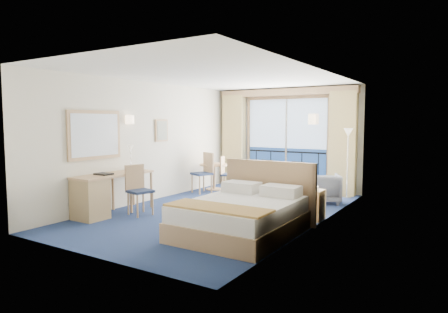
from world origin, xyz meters
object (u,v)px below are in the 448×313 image
(desk, at_px, (96,195))
(floor_lamp, at_px, (348,145))
(desk_chair, at_px, (138,187))
(bed, at_px, (243,215))
(armchair, at_px, (324,188))
(round_table, at_px, (214,170))
(nightstand, at_px, (311,204))
(table_chair_a, at_px, (226,172))
(table_chair_b, at_px, (205,170))

(desk, bearing_deg, floor_lamp, 52.31)
(desk, distance_m, desk_chair, 0.80)
(floor_lamp, height_order, desk_chair, floor_lamp)
(bed, bearing_deg, armchair, 84.78)
(desk, relative_size, round_table, 2.20)
(nightstand, distance_m, desk_chair, 3.33)
(nightstand, distance_m, table_chair_a, 3.41)
(floor_lamp, height_order, desk, floor_lamp)
(bed, xyz_separation_m, armchair, (0.29, 3.16, 0.01))
(round_table, relative_size, table_chair_a, 0.85)
(desk, bearing_deg, table_chair_a, 81.85)
(bed, height_order, floor_lamp, floor_lamp)
(nightstand, xyz_separation_m, desk, (-3.47, -2.05, 0.16))
(desk_chair, distance_m, table_chair_b, 2.68)
(desk, bearing_deg, nightstand, 30.64)
(bed, height_order, nightstand, bed)
(nightstand, height_order, table_chair_a, table_chair_a)
(desk, bearing_deg, desk_chair, 54.55)
(round_table, height_order, table_chair_b, table_chair_b)
(nightstand, relative_size, desk_chair, 0.58)
(table_chair_a, bearing_deg, floor_lamp, -95.57)
(table_chair_b, bearing_deg, armchair, 28.85)
(armchair, height_order, floor_lamp, floor_lamp)
(round_table, bearing_deg, floor_lamp, 11.85)
(floor_lamp, distance_m, desk_chair, 4.93)
(desk, height_order, table_chair_a, table_chair_a)
(round_table, relative_size, table_chair_b, 0.75)
(nightstand, distance_m, round_table, 3.75)
(desk_chair, bearing_deg, round_table, 20.02)
(nightstand, height_order, table_chair_b, table_chair_b)
(armchair, bearing_deg, desk_chair, 21.68)
(armchair, xyz_separation_m, desk_chair, (-2.71, -3.04, 0.22))
(armchair, bearing_deg, bed, 58.13)
(armchair, height_order, table_chair_b, table_chair_b)
(nightstand, distance_m, armchair, 1.66)
(desk, height_order, table_chair_b, table_chair_b)
(nightstand, xyz_separation_m, floor_lamp, (-0.00, 2.43, 0.97))
(desk_chair, bearing_deg, table_chair_a, 12.91)
(nightstand, bearing_deg, bed, -111.14)
(round_table, bearing_deg, nightstand, -27.62)
(floor_lamp, height_order, table_chair_b, floor_lamp)
(desk_chair, distance_m, round_table, 3.16)
(nightstand, distance_m, desk, 4.03)
(floor_lamp, bearing_deg, desk, -127.69)
(desk, bearing_deg, table_chair_b, 86.81)
(armchair, relative_size, table_chair_a, 0.78)
(round_table, bearing_deg, table_chair_a, -1.48)
(bed, height_order, desk_chair, bed)
(table_chair_a, distance_m, table_chair_b, 0.59)
(nightstand, relative_size, table_chair_a, 0.61)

